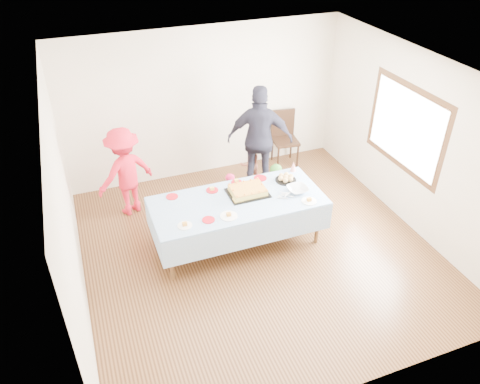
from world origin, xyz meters
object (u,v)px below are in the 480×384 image
object	(u,v)px
adult_left	(125,172)
dining_chair	(284,135)
birthday_cake	(248,191)
party_table	(238,203)

from	to	relation	value
adult_left	dining_chair	bearing A→B (deg)	169.27
dining_chair	birthday_cake	bearing A→B (deg)	-121.39
birthday_cake	dining_chair	bearing A→B (deg)	51.86
dining_chair	adult_left	world-z (taller)	adult_left
birthday_cake	dining_chair	world-z (taller)	dining_chair
party_table	adult_left	bearing A→B (deg)	134.50
party_table	dining_chair	xyz separation A→B (m)	(1.70, 2.03, -0.14)
party_table	adult_left	xyz separation A→B (m)	(-1.39, 1.41, 0.03)
dining_chair	party_table	bearing A→B (deg)	-123.29
birthday_cake	party_table	bearing A→B (deg)	-151.01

